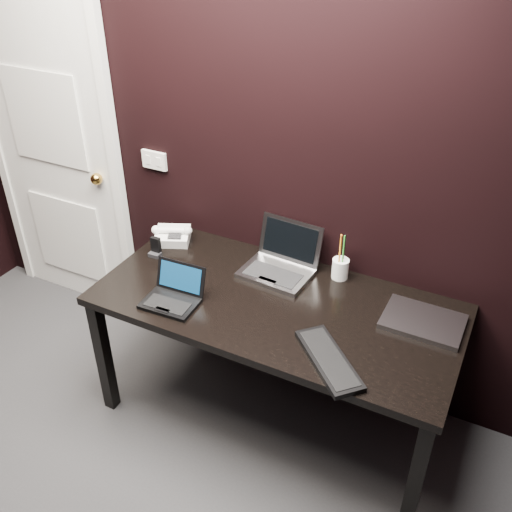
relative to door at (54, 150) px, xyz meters
The scene contains 11 objects.
wall_back 1.37m from the door, ahead, with size 4.00×4.00×0.00m, color black.
door is the anchor object (origin of this frame).
wall_switch 0.73m from the door, ahead, with size 0.15×0.02×0.10m.
desk 1.73m from the door, 12.82° to the right, with size 1.70×0.80×0.74m.
netbook 1.38m from the door, 25.76° to the right, with size 0.26×0.24×0.16m.
silver_laptop 1.59m from the door, ahead, with size 0.36×0.32×0.23m.
ext_keyboard 2.13m from the door, 17.69° to the right, with size 0.38×0.37×0.03m.
closed_laptop 2.33m from the door, ahead, with size 0.35×0.25×0.02m.
desk_phone 0.97m from the door, ahead, with size 0.23×0.23×0.11m.
mobile_phone 1.00m from the door, 18.00° to the right, with size 0.06×0.05×0.10m.
pen_cup 1.86m from the door, ahead, with size 0.09×0.09×0.24m.
Camera 1 is at (1.18, -0.53, 2.36)m, focal length 40.00 mm.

